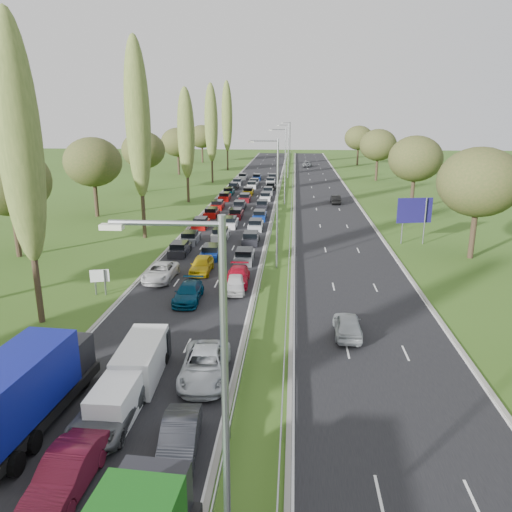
# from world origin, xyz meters

# --- Properties ---
(ground) EXTENTS (260.00, 260.00, 0.00)m
(ground) POSITION_xyz_m (4.50, 80.00, 0.00)
(ground) COLOR #355219
(ground) RESTS_ON ground
(near_carriageway) EXTENTS (10.50, 215.00, 0.04)m
(near_carriageway) POSITION_xyz_m (-2.25, 82.50, 0.00)
(near_carriageway) COLOR black
(near_carriageway) RESTS_ON ground
(far_carriageway) EXTENTS (10.50, 215.00, 0.04)m
(far_carriageway) POSITION_xyz_m (11.25, 82.50, 0.00)
(far_carriageway) COLOR black
(far_carriageway) RESTS_ON ground
(central_reservation) EXTENTS (2.36, 215.00, 0.32)m
(central_reservation) POSITION_xyz_m (4.50, 82.50, 0.55)
(central_reservation) COLOR gray
(central_reservation) RESTS_ON ground
(lamp_columns) EXTENTS (0.18, 140.18, 12.00)m
(lamp_columns) POSITION_xyz_m (4.50, 78.00, 6.00)
(lamp_columns) COLOR gray
(lamp_columns) RESTS_ON ground
(poplar_row) EXTENTS (2.80, 127.80, 22.44)m
(poplar_row) POSITION_xyz_m (-11.50, 68.17, 12.39)
(poplar_row) COLOR #2D2116
(poplar_row) RESTS_ON ground
(woodland_left) EXTENTS (8.00, 166.00, 11.10)m
(woodland_left) POSITION_xyz_m (-22.00, 62.63, 7.68)
(woodland_left) COLOR #2D2116
(woodland_left) RESTS_ON ground
(woodland_right) EXTENTS (8.00, 153.00, 11.10)m
(woodland_right) POSITION_xyz_m (24.00, 66.67, 7.68)
(woodland_right) COLOR #2D2116
(woodland_right) RESTS_ON ground
(traffic_queue_fill) EXTENTS (9.06, 69.07, 0.80)m
(traffic_queue_fill) POSITION_xyz_m (-2.25, 77.37, 0.44)
(traffic_queue_fill) COLOR black
(traffic_queue_fill) RESTS_ON ground
(near_car_2) EXTENTS (2.46, 5.20, 1.44)m
(near_car_2) POSITION_xyz_m (-5.55, 38.69, 0.74)
(near_car_2) COLOR silver
(near_car_2) RESTS_ON near_carriageway
(near_car_5) EXTENTS (1.79, 4.81, 1.57)m
(near_car_5) POSITION_xyz_m (-2.49, 13.27, 0.81)
(near_car_5) COLOR maroon
(near_car_5) RESTS_ON near_carriageway
(near_car_6) EXTENTS (2.53, 5.45, 1.51)m
(near_car_6) POSITION_xyz_m (-2.45, 17.48, 0.78)
(near_car_6) COLOR slate
(near_car_6) RESTS_ON near_carriageway
(near_car_7) EXTENTS (2.03, 4.80, 1.38)m
(near_car_7) POSITION_xyz_m (-2.03, 33.74, 0.71)
(near_car_7) COLOR #05324D
(near_car_7) RESTS_ON near_carriageway
(near_car_8) EXTENTS (1.82, 4.51, 1.54)m
(near_car_8) POSITION_xyz_m (-2.31, 40.97, 0.79)
(near_car_8) COLOR #B5970C
(near_car_8) RESTS_ON near_carriageway
(near_car_9) EXTENTS (1.91, 4.51, 1.45)m
(near_car_9) POSITION_xyz_m (1.35, 15.82, 0.74)
(near_car_9) COLOR black
(near_car_9) RESTS_ON near_carriageway
(near_car_10) EXTENTS (2.95, 5.73, 1.55)m
(near_car_10) POSITION_xyz_m (1.33, 22.10, 0.79)
(near_car_10) COLOR #B7BCC1
(near_car_10) RESTS_ON near_carriageway
(near_car_11) EXTENTS (2.04, 4.77, 1.37)m
(near_car_11) POSITION_xyz_m (1.35, 38.08, 0.70)
(near_car_11) COLOR #B30B20
(near_car_11) RESTS_ON near_carriageway
(near_car_12) EXTENTS (1.84, 4.01, 1.33)m
(near_car_12) POSITION_xyz_m (1.36, 36.19, 0.69)
(near_car_12) COLOR silver
(near_car_12) RESTS_ON near_carriageway
(far_car_0) EXTENTS (1.82, 4.38, 1.48)m
(far_car_0) POSITION_xyz_m (9.70, 28.32, 0.76)
(far_car_0) COLOR #B3B9BD
(far_car_0) RESTS_ON far_carriageway
(far_car_1) EXTENTS (1.48, 4.18, 1.37)m
(far_car_1) POSITION_xyz_m (12.80, 79.40, 0.71)
(far_car_1) COLOR black
(far_car_1) RESTS_ON far_carriageway
(far_car_2) EXTENTS (2.78, 5.38, 1.45)m
(far_car_2) POSITION_xyz_m (9.47, 139.22, 0.75)
(far_car_2) COLOR slate
(far_car_2) RESTS_ON far_carriageway
(blue_lorry) EXTENTS (2.54, 9.13, 3.86)m
(blue_lorry) POSITION_xyz_m (-5.98, 17.15, 2.00)
(blue_lorry) COLOR black
(blue_lorry) RESTS_ON near_carriageway
(white_van_front) EXTENTS (1.81, 4.61, 1.85)m
(white_van_front) POSITION_xyz_m (-2.19, 18.75, 0.95)
(white_van_front) COLOR white
(white_van_front) RESTS_ON near_carriageway
(white_van_rear) EXTENTS (2.05, 5.22, 2.10)m
(white_van_rear) POSITION_xyz_m (-2.14, 22.15, 1.08)
(white_van_rear) COLOR silver
(white_van_rear) RESTS_ON near_carriageway
(info_sign) EXTENTS (1.47, 0.49, 2.10)m
(info_sign) POSITION_xyz_m (-9.40, 34.66, 1.37)
(info_sign) COLOR gray
(info_sign) RESTS_ON ground
(direction_sign) EXTENTS (3.95, 0.83, 5.20)m
(direction_sign) POSITION_xyz_m (19.40, 53.50, 3.57)
(direction_sign) COLOR gray
(direction_sign) RESTS_ON ground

